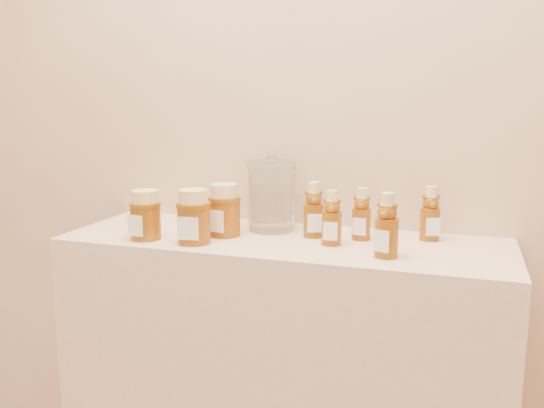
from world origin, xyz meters
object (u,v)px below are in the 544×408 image
(display_table, at_px, (282,392))
(glass_canister, at_px, (272,193))
(bear_bottle_back_left, at_px, (314,206))
(bear_bottle_front_left, at_px, (332,214))
(honey_jar_left, at_px, (145,215))

(display_table, bearing_deg, glass_canister, 124.50)
(bear_bottle_back_left, xyz_separation_m, bear_bottle_front_left, (0.07, -0.07, -0.01))
(display_table, bearing_deg, honey_jar_left, -161.40)
(honey_jar_left, height_order, glass_canister, glass_canister)
(bear_bottle_back_left, bearing_deg, honey_jar_left, -179.25)
(bear_bottle_front_left, relative_size, honey_jar_left, 1.21)
(glass_canister, bearing_deg, bear_bottle_front_left, -28.23)
(honey_jar_left, bearing_deg, display_table, 29.26)
(bear_bottle_back_left, xyz_separation_m, glass_canister, (-0.13, 0.04, 0.02))
(bear_bottle_front_left, bearing_deg, glass_canister, 146.15)
(bear_bottle_front_left, height_order, glass_canister, glass_canister)
(honey_jar_left, bearing_deg, bear_bottle_front_left, 22.32)
(display_table, distance_m, glass_canister, 0.57)
(display_table, relative_size, glass_canister, 5.57)
(bear_bottle_front_left, xyz_separation_m, honey_jar_left, (-0.49, -0.10, -0.01))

